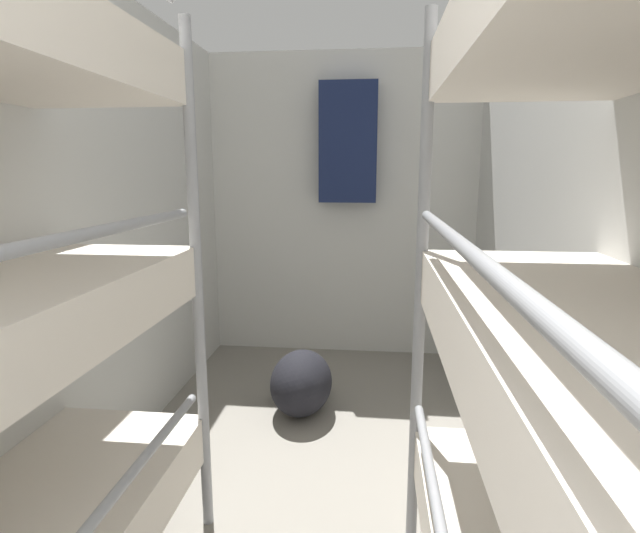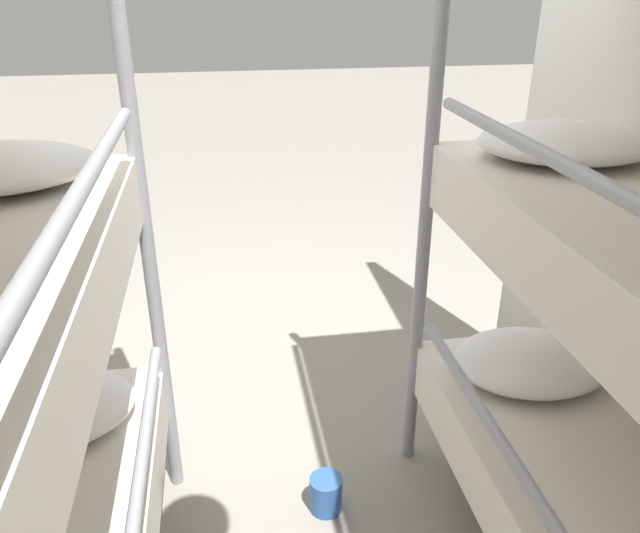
# 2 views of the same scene
# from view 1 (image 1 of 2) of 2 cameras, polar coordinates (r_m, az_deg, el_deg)

# --- Properties ---
(wall_left) EXTENTS (0.06, 4.61, 2.41)m
(wall_left) POSITION_cam_1_polar(r_m,az_deg,el_deg) (2.25, -30.62, 1.85)
(wall_left) COLOR silver
(wall_left) RESTS_ON ground_plane
(wall_right) EXTENTS (0.06, 4.61, 2.41)m
(wall_right) POSITION_cam_1_polar(r_m,az_deg,el_deg) (1.99, 30.96, 0.82)
(wall_right) COLOR silver
(wall_right) RESTS_ON ground_plane
(wall_back) EXTENTS (2.24, 0.06, 2.41)m
(wall_back) POSITION_cam_1_polar(r_m,az_deg,el_deg) (4.07, 2.60, 6.74)
(wall_back) COLOR silver
(wall_back) RESTS_ON ground_plane
(bunk_stack_right_near) EXTENTS (0.65, 1.79, 2.08)m
(bunk_stack_right_near) POSITION_cam_1_polar(r_m,az_deg,el_deg) (1.11, 32.23, -10.52)
(bunk_stack_right_near) COLOR gray
(bunk_stack_right_near) RESTS_ON ground_plane
(duffel_bag) EXTENTS (0.38, 0.56, 0.38)m
(duffel_bag) POSITION_cam_1_polar(r_m,az_deg,el_deg) (3.21, -2.15, -13.08)
(duffel_bag) COLOR black
(duffel_bag) RESTS_ON ground_plane
(hanging_coat) EXTENTS (0.44, 0.12, 0.90)m
(hanging_coat) POSITION_cam_1_polar(r_m,az_deg,el_deg) (3.91, 3.23, 13.94)
(hanging_coat) COLOR #192347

